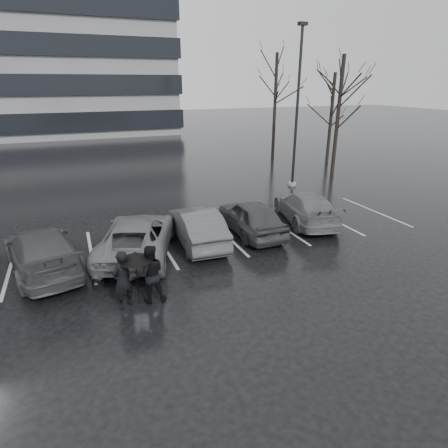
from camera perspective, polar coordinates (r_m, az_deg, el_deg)
ground at (r=14.19m, az=1.67°, el=-5.47°), size 160.00×160.00×0.00m
car_main at (r=16.43m, az=4.11°, el=1.10°), size 1.85×4.45×1.51m
car_west_a at (r=15.42m, az=-4.13°, el=-0.30°), size 1.79×4.56×1.48m
car_west_b at (r=14.70m, az=-13.09°, el=-1.87°), size 4.14×5.90×1.50m
car_west_c at (r=14.64m, az=-26.01°, el=-3.64°), size 3.12×5.46×1.49m
car_east at (r=18.23m, az=12.34°, el=2.55°), size 3.12×5.27×1.43m
pedestrian_left at (r=11.36m, az=-15.22°, el=-8.20°), size 0.79×0.72×1.82m
pedestrian_right at (r=11.47m, az=-11.20°, el=-7.48°), size 0.97×0.80×1.84m
umbrella at (r=11.15m, az=-13.40°, el=-4.81°), size 1.01×1.01×1.72m
lamp_post at (r=24.08m, az=11.01°, el=15.79°), size 0.52×0.52×9.44m
stall_stripes at (r=16.06m, az=-4.52°, el=-2.26°), size 19.72×5.00×0.00m
tree_east at (r=27.70m, az=16.95°, el=15.24°), size 0.26×0.26×8.00m
tree_ne at (r=32.42m, az=15.97°, el=15.13°), size 0.26×0.26×7.00m
tree_north at (r=32.94m, az=7.74°, el=17.10°), size 0.26×0.26×8.50m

